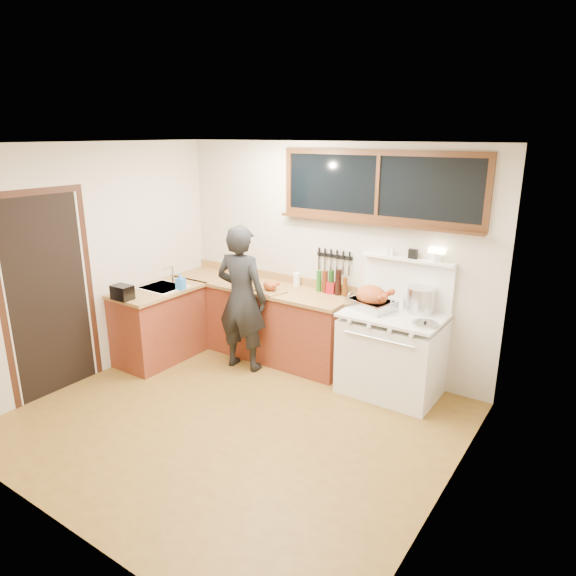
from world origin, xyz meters
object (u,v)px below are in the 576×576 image
Objects in this scene: man at (242,298)px; cutting_board at (270,288)px; roast_turkey at (372,299)px; vintage_stove at (392,352)px.

cutting_board is at bearing 55.20° from man.
roast_turkey is (1.24, 0.11, 0.05)m from cutting_board.
man is at bearing -124.80° from cutting_board.
man is 3.20× the size of roast_turkey.
vintage_stove is at bearing 2.02° from roast_turkey.
vintage_stove is at bearing 13.46° from man.
vintage_stove is 1.58m from cutting_board.
man is at bearing -164.59° from roast_turkey.
cutting_board is 0.77× the size of roast_turkey.
vintage_stove is at bearing 4.59° from cutting_board.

